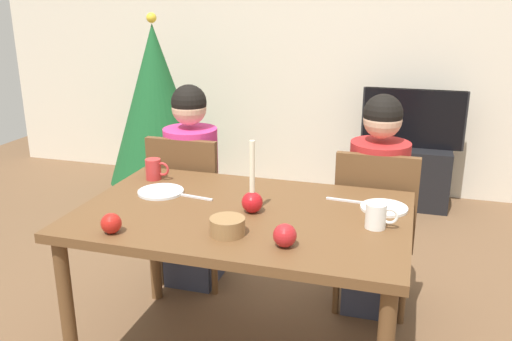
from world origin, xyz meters
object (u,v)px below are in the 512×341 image
object	(u,v)px
tv_stand	(408,175)
candle_centerpiece	(252,198)
christmas_tree	(156,105)
apple_by_left_plate	(111,223)
plate_right	(384,208)
bowl_walnuts	(227,226)
mug_right	(377,216)
tv	(413,119)
dining_table	(243,229)
mug_left	(154,169)
person_left_child	(192,190)
plate_left	(161,192)
apple_near_candle	(285,235)
person_right_child	(376,209)
chair_left	(190,202)
chair_right	(375,222)

from	to	relation	value
tv_stand	candle_centerpiece	xyz separation A→B (m)	(-0.62, -2.30, 0.58)
christmas_tree	apple_by_left_plate	bearing A→B (deg)	-67.44
plate_right	bowl_walnuts	distance (m)	0.71
tv_stand	mug_right	bearing A→B (deg)	-92.48
candle_centerpiece	tv	bearing A→B (deg)	75.01
dining_table	tv_stand	bearing A→B (deg)	74.00
tv_stand	mug_left	world-z (taller)	mug_left
person_left_child	plate_left	xyz separation A→B (m)	(0.08, -0.54, 0.19)
candle_centerpiece	apple_near_candle	bearing A→B (deg)	-53.14
dining_table	plate_left	world-z (taller)	plate_left
person_right_child	tv	size ratio (longest dim) A/B	1.48
person_left_child	christmas_tree	size ratio (longest dim) A/B	0.78
dining_table	person_right_child	world-z (taller)	person_right_child
person_right_child	mug_right	world-z (taller)	person_right_child
apple_by_left_plate	plate_left	bearing A→B (deg)	92.32
christmas_tree	bowl_walnuts	xyz separation A→B (m)	(1.37, -2.14, 0.00)
candle_centerpiece	apple_near_candle	size ratio (longest dim) A/B	3.57
tv	bowl_walnuts	size ratio (longest dim) A/B	5.77
apple_near_candle	plate_right	bearing A→B (deg)	55.80
person_left_child	bowl_walnuts	size ratio (longest dim) A/B	8.55
plate_left	chair_left	bearing A→B (deg)	98.62
person_right_child	bowl_walnuts	xyz separation A→B (m)	(-0.50, -0.88, 0.21)
tv	christmas_tree	bearing A→B (deg)	-168.83
dining_table	chair_right	bearing A→B (deg)	49.51
dining_table	tv	world-z (taller)	tv
chair_left	bowl_walnuts	bearing A→B (deg)	-58.12
tv	candle_centerpiece	xyz separation A→B (m)	(-0.62, -2.30, 0.11)
tv_stand	mug_right	xyz separation A→B (m)	(-0.10, -2.31, 0.56)
person_right_child	apple_near_candle	distance (m)	0.98
person_left_child	mug_right	xyz separation A→B (m)	(1.07, -0.65, 0.23)
dining_table	chair_right	xyz separation A→B (m)	(0.52, 0.61, -0.15)
tv	apple_near_candle	bearing A→B (deg)	-98.95
christmas_tree	candle_centerpiece	bearing A→B (deg)	-53.73
dining_table	apple_near_candle	bearing A→B (deg)	-48.05
chair_right	chair_left	bearing A→B (deg)	180.00
tv	apple_near_candle	world-z (taller)	tv
chair_left	plate_right	distance (m)	1.19
chair_left	chair_right	xyz separation A→B (m)	(1.03, 0.00, 0.00)
plate_left	bowl_walnuts	bearing A→B (deg)	-37.43
chair_left	christmas_tree	xyz separation A→B (m)	(-0.84, 1.30, 0.27)
dining_table	apple_by_left_plate	world-z (taller)	apple_by_left_plate
tv_stand	tv	xyz separation A→B (m)	(0.00, 0.00, 0.47)
person_left_child	mug_left	xyz separation A→B (m)	(-0.04, -0.36, 0.23)
person_left_child	candle_centerpiece	size ratio (longest dim) A/B	3.74
tv_stand	candle_centerpiece	world-z (taller)	candle_centerpiece
plate_left	chair_right	bearing A→B (deg)	27.81
person_right_child	apple_near_candle	world-z (taller)	person_right_child
mug_left	apple_near_candle	size ratio (longest dim) A/B	1.42
tv_stand	plate_right	size ratio (longest dim) A/B	3.17
tv	christmas_tree	size ratio (longest dim) A/B	0.53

